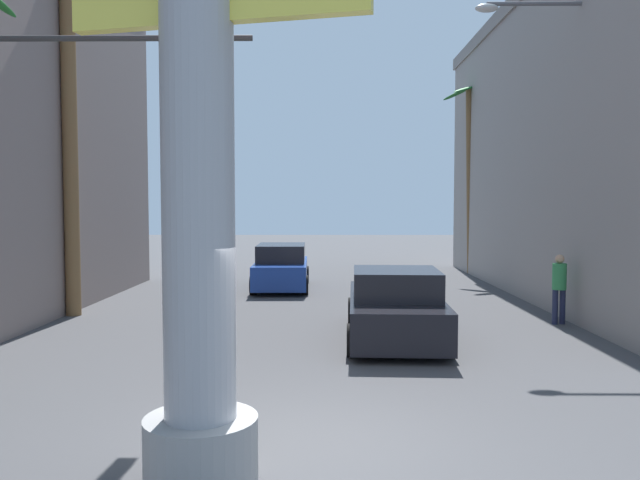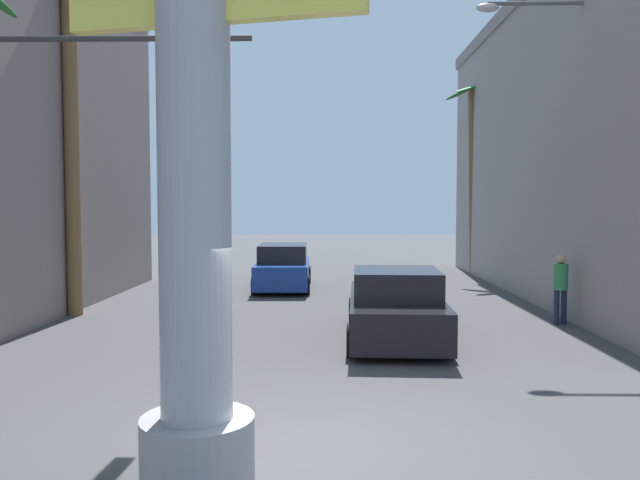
{
  "view_description": "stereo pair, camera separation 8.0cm",
  "coord_description": "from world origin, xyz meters",
  "px_view_note": "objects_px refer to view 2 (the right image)",
  "views": [
    {
      "loc": [
        0.1,
        -7.39,
        2.94
      ],
      "look_at": [
        0.0,
        4.99,
        2.24
      ],
      "focal_mm": 35.0,
      "sensor_mm": 36.0,
      "label": 1
    },
    {
      "loc": [
        0.18,
        -7.38,
        2.94
      ],
      "look_at": [
        0.0,
        4.99,
        2.24
      ],
      "focal_mm": 35.0,
      "sensor_mm": 36.0,
      "label": 2
    }
  ],
  "objects_px": {
    "traffic_light_mast": "(35,134)",
    "neon_sign_pole": "(193,14)",
    "car_lead": "(395,307)",
    "palm_tree_far_right": "(473,156)",
    "car_far": "(283,268)",
    "palm_tree_mid_left": "(71,111)",
    "pedestrian_mid_right": "(561,284)",
    "street_lamp": "(573,129)"
  },
  "relations": [
    {
      "from": "palm_tree_far_right",
      "to": "pedestrian_mid_right",
      "type": "bearing_deg",
      "value": -92.12
    },
    {
      "from": "car_lead",
      "to": "car_far",
      "type": "height_order",
      "value": "same"
    },
    {
      "from": "car_far",
      "to": "neon_sign_pole",
      "type": "bearing_deg",
      "value": -89.13
    },
    {
      "from": "traffic_light_mast",
      "to": "palm_tree_far_right",
      "type": "relative_size",
      "value": 0.73
    },
    {
      "from": "neon_sign_pole",
      "to": "palm_tree_mid_left",
      "type": "relative_size",
      "value": 1.08
    },
    {
      "from": "street_lamp",
      "to": "traffic_light_mast",
      "type": "relative_size",
      "value": 1.36
    },
    {
      "from": "car_far",
      "to": "palm_tree_far_right",
      "type": "bearing_deg",
      "value": 32.06
    },
    {
      "from": "traffic_light_mast",
      "to": "palm_tree_mid_left",
      "type": "distance_m",
      "value": 6.24
    },
    {
      "from": "pedestrian_mid_right",
      "to": "car_lead",
      "type": "bearing_deg",
      "value": -157.45
    },
    {
      "from": "neon_sign_pole",
      "to": "car_lead",
      "type": "height_order",
      "value": "neon_sign_pole"
    },
    {
      "from": "car_lead",
      "to": "palm_tree_mid_left",
      "type": "bearing_deg",
      "value": 160.73
    },
    {
      "from": "neon_sign_pole",
      "to": "street_lamp",
      "type": "bearing_deg",
      "value": 50.47
    },
    {
      "from": "car_far",
      "to": "palm_tree_mid_left",
      "type": "relative_size",
      "value": 0.47
    },
    {
      "from": "traffic_light_mast",
      "to": "neon_sign_pole",
      "type": "bearing_deg",
      "value": -48.88
    },
    {
      "from": "street_lamp",
      "to": "pedestrian_mid_right",
      "type": "relative_size",
      "value": 4.59
    },
    {
      "from": "street_lamp",
      "to": "palm_tree_mid_left",
      "type": "distance_m",
      "value": 12.75
    },
    {
      "from": "car_lead",
      "to": "palm_tree_far_right",
      "type": "relative_size",
      "value": 0.62
    },
    {
      "from": "neon_sign_pole",
      "to": "pedestrian_mid_right",
      "type": "bearing_deg",
      "value": 51.38
    },
    {
      "from": "traffic_light_mast",
      "to": "palm_tree_mid_left",
      "type": "height_order",
      "value": "palm_tree_mid_left"
    },
    {
      "from": "street_lamp",
      "to": "palm_tree_far_right",
      "type": "height_order",
      "value": "palm_tree_far_right"
    },
    {
      "from": "car_far",
      "to": "palm_tree_far_right",
      "type": "relative_size",
      "value": 0.56
    },
    {
      "from": "neon_sign_pole",
      "to": "car_lead",
      "type": "relative_size",
      "value": 2.07
    },
    {
      "from": "car_lead",
      "to": "palm_tree_mid_left",
      "type": "height_order",
      "value": "palm_tree_mid_left"
    },
    {
      "from": "neon_sign_pole",
      "to": "traffic_light_mast",
      "type": "relative_size",
      "value": 1.77
    },
    {
      "from": "car_far",
      "to": "pedestrian_mid_right",
      "type": "bearing_deg",
      "value": -41.76
    },
    {
      "from": "car_lead",
      "to": "palm_tree_far_right",
      "type": "xyz_separation_m",
      "value": [
        4.66,
        13.13,
        4.34
      ]
    },
    {
      "from": "car_far",
      "to": "pedestrian_mid_right",
      "type": "relative_size",
      "value": 2.6
    },
    {
      "from": "palm_tree_far_right",
      "to": "palm_tree_mid_left",
      "type": "xyz_separation_m",
      "value": [
        -12.9,
        -10.25,
        0.37
      ]
    },
    {
      "from": "car_far",
      "to": "palm_tree_mid_left",
      "type": "height_order",
      "value": "palm_tree_mid_left"
    },
    {
      "from": "traffic_light_mast",
      "to": "car_lead",
      "type": "distance_m",
      "value": 7.88
    },
    {
      "from": "car_far",
      "to": "pedestrian_mid_right",
      "type": "height_order",
      "value": "pedestrian_mid_right"
    },
    {
      "from": "traffic_light_mast",
      "to": "palm_tree_mid_left",
      "type": "bearing_deg",
      "value": 107.06
    },
    {
      "from": "palm_tree_far_right",
      "to": "neon_sign_pole",
      "type": "bearing_deg",
      "value": -110.34
    },
    {
      "from": "car_far",
      "to": "palm_tree_far_right",
      "type": "distance_m",
      "value": 10.09
    },
    {
      "from": "car_far",
      "to": "pedestrian_mid_right",
      "type": "distance_m",
      "value": 9.8
    },
    {
      "from": "palm_tree_mid_left",
      "to": "pedestrian_mid_right",
      "type": "relative_size",
      "value": 5.52
    },
    {
      "from": "street_lamp",
      "to": "palm_tree_far_right",
      "type": "bearing_deg",
      "value": 88.92
    },
    {
      "from": "neon_sign_pole",
      "to": "street_lamp",
      "type": "distance_m",
      "value": 11.44
    },
    {
      "from": "car_lead",
      "to": "palm_tree_mid_left",
      "type": "distance_m",
      "value": 9.91
    },
    {
      "from": "pedestrian_mid_right",
      "to": "palm_tree_far_right",
      "type": "bearing_deg",
      "value": 87.88
    },
    {
      "from": "street_lamp",
      "to": "palm_tree_far_right",
      "type": "xyz_separation_m",
      "value": [
        0.21,
        11.4,
        0.26
      ]
    },
    {
      "from": "palm_tree_mid_left",
      "to": "pedestrian_mid_right",
      "type": "xyz_separation_m",
      "value": [
        12.48,
        -1.12,
        -4.4
      ]
    }
  ]
}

